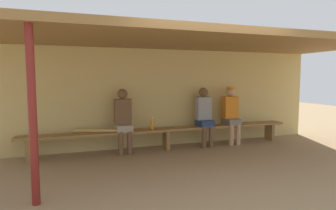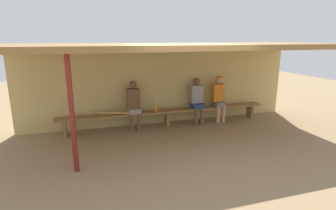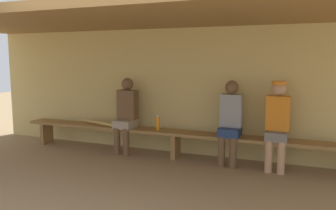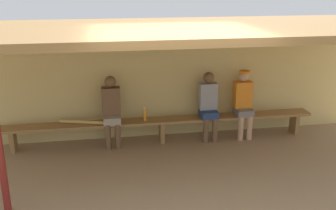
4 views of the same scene
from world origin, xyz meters
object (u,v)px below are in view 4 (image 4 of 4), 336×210
(bench, at_px, (162,123))
(water_bottle_blue, at_px, (145,114))
(baseball_bat, at_px, (83,122))
(player_with_sunglasses, at_px, (209,103))
(player_in_white, at_px, (111,108))
(player_leftmost, at_px, (243,101))

(bench, distance_m, water_bottle_blue, 0.38)
(bench, bearing_deg, baseball_bat, -180.00)
(player_with_sunglasses, relative_size, water_bottle_blue, 5.17)
(player_in_white, bearing_deg, water_bottle_blue, -1.34)
(player_in_white, relative_size, baseball_bat, 1.52)
(player_in_white, height_order, baseball_bat, player_in_white)
(bench, bearing_deg, player_leftmost, 0.13)
(player_with_sunglasses, xyz_separation_m, player_leftmost, (0.71, 0.00, 0.02))
(player_leftmost, relative_size, baseball_bat, 1.54)
(player_with_sunglasses, relative_size, baseball_bat, 1.52)
(bench, relative_size, player_with_sunglasses, 4.49)
(water_bottle_blue, distance_m, baseball_bat, 1.17)
(player_with_sunglasses, xyz_separation_m, baseball_bat, (-2.41, -0.00, -0.24))
(bench, relative_size, player_in_white, 4.49)
(bench, height_order, player_leftmost, player_leftmost)
(bench, distance_m, baseball_bat, 1.49)
(water_bottle_blue, bearing_deg, player_leftmost, 0.44)
(player_in_white, height_order, water_bottle_blue, player_in_white)
(player_leftmost, distance_m, baseball_bat, 3.12)
(player_leftmost, bearing_deg, bench, -179.87)
(player_in_white, xyz_separation_m, player_leftmost, (2.57, 0.00, 0.02))
(bench, relative_size, player_leftmost, 4.46)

